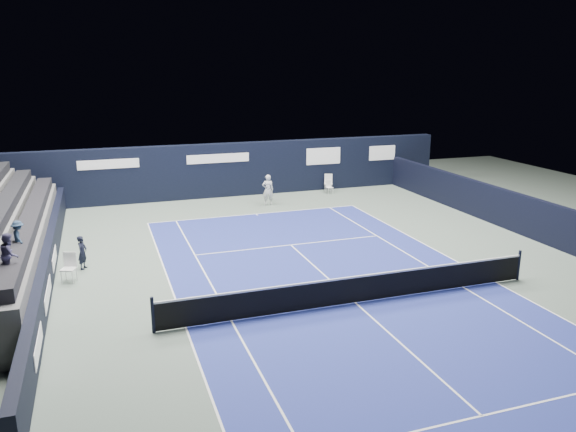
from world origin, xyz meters
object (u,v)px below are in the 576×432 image
object	(u,v)px
folding_chair_back_b	(328,182)
tennis_net	(356,289)
folding_chair_back_a	(329,185)
tennis_player	(268,190)
line_judge_chair	(69,265)

from	to	relation	value
folding_chair_back_b	tennis_net	bearing A→B (deg)	-88.03
folding_chair_back_a	folding_chair_back_b	size ratio (longest dim) A/B	0.76
tennis_player	tennis_net	bearing A→B (deg)	-94.89
folding_chair_back_b	line_judge_chair	xyz separation A→B (m)	(-14.41, -10.57, -0.01)
folding_chair_back_a	tennis_player	size ratio (longest dim) A/B	0.48
line_judge_chair	folding_chair_back_a	bearing A→B (deg)	55.68
tennis_net	folding_chair_back_a	bearing A→B (deg)	70.23
tennis_net	tennis_player	size ratio (longest dim) A/B	7.62
line_judge_chair	tennis_net	distance (m)	10.14
tennis_player	folding_chair_back_b	bearing A→B (deg)	24.64
folding_chair_back_b	tennis_net	size ratio (longest dim) A/B	0.08
folding_chair_back_a	folding_chair_back_b	bearing A→B (deg)	64.49
folding_chair_back_a	tennis_player	xyz separation A→B (m)	(-4.28, -1.57, 0.31)
folding_chair_back_b	tennis_player	size ratio (longest dim) A/B	0.63
line_judge_chair	tennis_net	xyz separation A→B (m)	(8.79, -5.05, -0.09)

